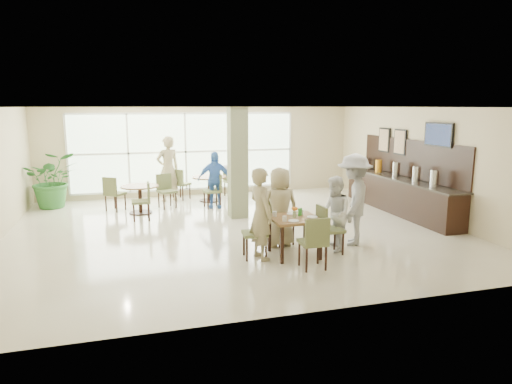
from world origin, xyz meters
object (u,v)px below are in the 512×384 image
object	(u,v)px
teen_far	(280,207)
adult_a	(214,180)
round_table_right	(209,183)
buffet_counter	(400,192)
adult_b	(236,173)
teen_right	(335,214)
teen_standing	(354,200)
adult_standing	(168,169)
potted_plant	(52,180)
round_table_left	(140,193)
main_table	(294,223)
teen_left	(261,214)

from	to	relation	value
teen_far	adult_a	distance (m)	3.95
round_table_right	buffet_counter	xyz separation A→B (m)	(4.65, -2.89, -0.00)
adult_b	teen_right	bearing A→B (deg)	-13.50
buffet_counter	teen_standing	bearing A→B (deg)	-138.75
teen_right	adult_a	xyz separation A→B (m)	(-1.53, 4.49, 0.05)
round_table_right	adult_a	bearing A→B (deg)	-91.05
adult_standing	teen_standing	bearing A→B (deg)	101.90
adult_a	adult_standing	distance (m)	1.72
buffet_counter	potted_plant	size ratio (longest dim) A/B	2.97
round_table_left	teen_far	bearing A→B (deg)	-54.99
round_table_left	teen_standing	distance (m)	5.82
adult_standing	round_table_right	bearing A→B (deg)	146.66
main_table	adult_a	bearing A→B (deg)	98.28
round_table_left	buffet_counter	bearing A→B (deg)	-15.11
teen_left	teen_right	size ratio (longest dim) A/B	1.16
teen_left	buffet_counter	bearing A→B (deg)	-73.40
potted_plant	teen_far	size ratio (longest dim) A/B	0.97
main_table	adult_b	distance (m)	5.50
round_table_left	teen_right	bearing A→B (deg)	-50.64
buffet_counter	main_table	bearing A→B (deg)	-146.77
round_table_right	teen_left	distance (m)	5.51
teen_far	adult_standing	xyz separation A→B (m)	(-1.76, 5.15, 0.17)
teen_left	round_table_right	bearing A→B (deg)	-12.79
adult_a	adult_standing	size ratio (longest dim) A/B	0.81
teen_right	round_table_right	bearing A→B (deg)	-156.22
round_table_left	teen_far	distance (m)	4.61
teen_right	adult_a	world-z (taller)	adult_a
buffet_counter	adult_standing	size ratio (longest dim) A/B	2.40
round_table_left	potted_plant	bearing A→B (deg)	149.05
main_table	teen_standing	distance (m)	1.51
potted_plant	teen_standing	world-z (taller)	teen_standing
round_table_right	teen_right	bearing A→B (deg)	-74.44
teen_right	teen_left	bearing A→B (deg)	-79.49
teen_left	teen_far	size ratio (longest dim) A/B	1.06
main_table	teen_right	xyz separation A→B (m)	(0.87, 0.07, 0.09)
teen_right	adult_b	bearing A→B (deg)	-164.55
potted_plant	adult_b	size ratio (longest dim) A/B	0.96
round_table_left	adult_a	world-z (taller)	adult_a
teen_standing	adult_b	distance (m)	5.28
adult_a	potted_plant	bearing A→B (deg)	178.54
round_table_right	adult_a	size ratio (longest dim) A/B	0.65
round_table_right	potted_plant	size ratio (longest dim) A/B	0.65
round_table_left	adult_b	distance (m)	3.09
buffet_counter	teen_left	size ratio (longest dim) A/B	2.73
teen_right	teen_standing	distance (m)	0.67
teen_standing	adult_a	bearing A→B (deg)	-122.62
main_table	teen_far	bearing A→B (deg)	95.86
teen_right	adult_b	size ratio (longest dim) A/B	0.90
adult_standing	main_table	bearing A→B (deg)	88.43
buffet_counter	potted_plant	xyz separation A→B (m)	(-9.04, 3.21, 0.24)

